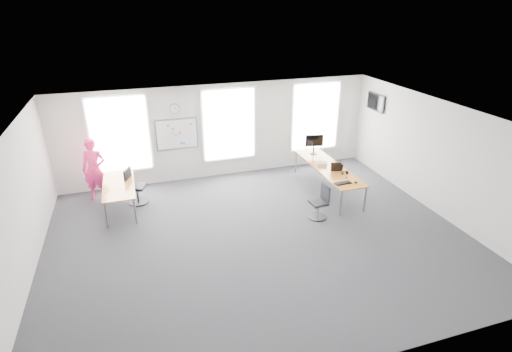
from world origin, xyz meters
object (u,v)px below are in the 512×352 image
object	(u,v)px
chair_left	(135,188)
keyboard	(343,183)
desk_right	(328,168)
person	(94,170)
desk_left	(119,186)
monitor	(314,142)
headphones	(345,173)
chair_right	(320,204)

from	to	relation	value
chair_left	keyboard	bearing A→B (deg)	-89.98
desk_right	person	world-z (taller)	person
desk_left	monitor	xyz separation A→B (m)	(6.01, 0.41, 0.47)
desk_left	headphones	xyz separation A→B (m)	(6.14, -1.35, 0.14)
chair_right	monitor	distance (m)	2.82
person	monitor	xyz separation A→B (m)	(6.63, -0.44, 0.25)
desk_right	keyboard	size ratio (longest dim) A/B	6.71
headphones	chair_right	bearing A→B (deg)	-133.00
desk_right	desk_left	bearing A→B (deg)	173.65
desk_right	chair_left	world-z (taller)	chair_left
desk_right	desk_left	distance (m)	6.01
keyboard	monitor	size ratio (longest dim) A/B	0.74
person	monitor	size ratio (longest dim) A/B	2.83
person	headphones	distance (m)	7.12
chair_right	person	distance (m)	6.41
chair_left	monitor	size ratio (longest dim) A/B	1.62
desk_right	monitor	bearing A→B (deg)	88.10
keyboard	desk_left	bearing A→B (deg)	159.44
desk_right	person	xyz separation A→B (m)	(-6.60, 1.52, 0.19)
desk_left	chair_left	xyz separation A→B (m)	(0.40, 0.25, -0.23)
person	monitor	world-z (taller)	person
headphones	monitor	xyz separation A→B (m)	(-0.13, 1.77, 0.34)
chair_left	person	world-z (taller)	person
chair_left	monitor	distance (m)	5.66
keyboard	headphones	world-z (taller)	headphones
chair_left	headphones	world-z (taller)	chair_left
person	headphones	xyz separation A→B (m)	(6.77, -2.20, -0.09)
desk_left	person	distance (m)	1.08
desk_left	keyboard	size ratio (longest dim) A/B	4.33
desk_left	monitor	bearing A→B (deg)	3.95
keyboard	chair_left	bearing A→B (deg)	155.86
desk_left	monitor	world-z (taller)	monitor
desk_left	desk_right	bearing A→B (deg)	-6.35
person	headphones	world-z (taller)	person
desk_right	person	size ratio (longest dim) A/B	1.75
desk_left	chair_right	size ratio (longest dim) A/B	2.23
chair_right	person	world-z (taller)	person
desk_left	person	xyz separation A→B (m)	(-0.63, 0.85, 0.23)
monitor	keyboard	bearing A→B (deg)	-83.52
desk_left	keyboard	distance (m)	6.10
monitor	desk_right	bearing A→B (deg)	-80.19
keyboard	person	bearing A→B (deg)	154.37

